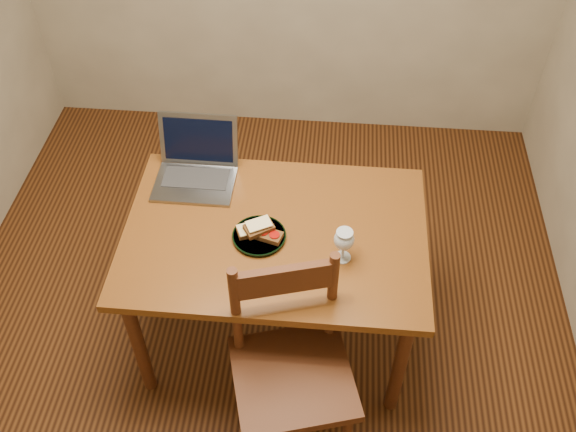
# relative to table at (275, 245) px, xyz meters

# --- Properties ---
(floor) EXTENTS (3.20, 3.20, 0.02)m
(floor) POSITION_rel_table_xyz_m (-0.10, 0.11, -0.66)
(floor) COLOR black
(floor) RESTS_ON ground
(table) EXTENTS (1.30, 0.90, 0.74)m
(table) POSITION_rel_table_xyz_m (0.00, 0.00, 0.00)
(table) COLOR #4E2A0D
(table) RESTS_ON floor
(chair) EXTENTS (0.57, 0.56, 0.50)m
(chair) POSITION_rel_table_xyz_m (0.12, -0.52, -0.11)
(chair) COLOR #401F0D
(chair) RESTS_ON floor
(plate) EXTENTS (0.23, 0.23, 0.02)m
(plate) POSITION_rel_table_xyz_m (-0.06, -0.04, 0.10)
(plate) COLOR black
(plate) RESTS_ON table
(sandwich_cheese) EXTENTS (0.13, 0.10, 0.03)m
(sandwich_cheese) POSITION_rel_table_xyz_m (-0.10, -0.03, 0.12)
(sandwich_cheese) COLOR #381E0C
(sandwich_cheese) RESTS_ON plate
(sandwich_tomato) EXTENTS (0.12, 0.09, 0.03)m
(sandwich_tomato) POSITION_rel_table_xyz_m (-0.02, -0.05, 0.12)
(sandwich_tomato) COLOR #381E0C
(sandwich_tomato) RESTS_ON plate
(sandwich_top) EXTENTS (0.14, 0.12, 0.04)m
(sandwich_top) POSITION_rel_table_xyz_m (-0.06, -0.04, 0.15)
(sandwich_top) COLOR #381E0C
(sandwich_top) RESTS_ON plate
(milk_glass) EXTENTS (0.08, 0.08, 0.16)m
(milk_glass) POSITION_rel_table_xyz_m (0.29, -0.12, 0.17)
(milk_glass) COLOR white
(milk_glass) RESTS_ON table
(laptop) EXTENTS (0.37, 0.33, 0.26)m
(laptop) POSITION_rel_table_xyz_m (-0.40, 0.33, 0.16)
(laptop) COLOR slate
(laptop) RESTS_ON table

